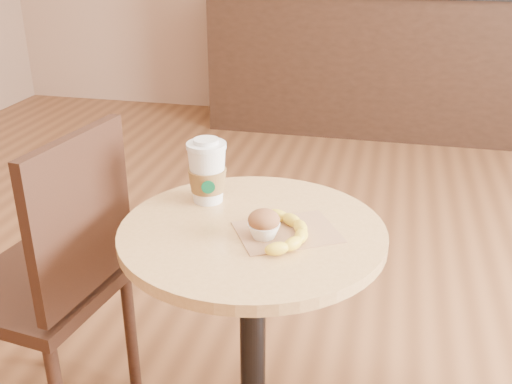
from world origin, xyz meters
The scene contains 7 objects.
cafe_table centered at (-0.06, -0.06, 0.52)m, with size 0.67×0.67×0.75m.
chair_left centered at (-0.64, -0.06, 0.53)m, with size 0.48×0.48×0.96m.
service_counter centered at (0.00, 3.18, 0.52)m, with size 2.30×0.65×1.04m.
kraft_bag centered at (0.03, -0.07, 0.75)m, with size 0.24×0.18×0.00m, color #996D4A.
coffee_cup centered at (-0.22, 0.07, 0.83)m, with size 0.11×0.11×0.18m.
muffin centered at (-0.02, -0.11, 0.79)m, with size 0.08×0.08×0.07m.
banana centered at (0.03, -0.10, 0.77)m, with size 0.14×0.23×0.03m, color gold, non-canonical shape.
Camera 1 is at (0.25, -1.35, 1.44)m, focal length 42.00 mm.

